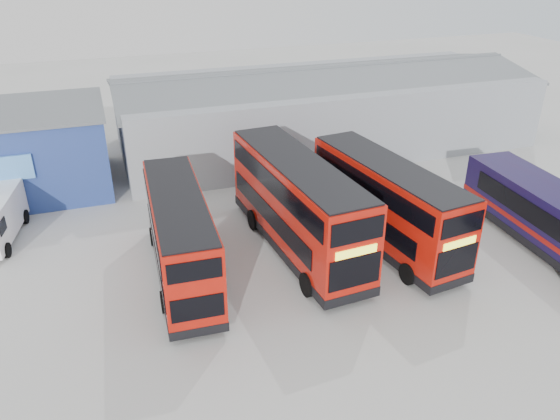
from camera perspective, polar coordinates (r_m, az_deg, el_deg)
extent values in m
plane|color=#A5A5A0|center=(23.74, 5.45, -10.63)|extent=(120.00, 120.00, 0.00)
cube|color=navy|center=(37.46, -26.88, 5.30)|extent=(12.00, 8.00, 5.00)
cube|color=#8E949B|center=(42.13, 4.57, 10.27)|extent=(30.00, 12.00, 5.00)
cube|color=slate|center=(38.96, 6.37, 13.02)|extent=(30.50, 6.33, 1.29)
cube|color=slate|center=(43.96, 3.23, 14.70)|extent=(30.50, 6.33, 1.29)
cube|color=#BA150A|center=(25.16, -10.37, -2.62)|extent=(2.76, 9.88, 3.77)
cube|color=black|center=(26.02, -10.07, -5.89)|extent=(2.80, 9.92, 0.42)
cube|color=black|center=(25.17, -7.52, -3.54)|extent=(0.41, 8.29, 0.89)
cube|color=black|center=(25.00, -12.88, -4.25)|extent=(0.41, 8.29, 0.89)
cube|color=black|center=(24.74, -7.88, 0.05)|extent=(0.45, 9.22, 0.89)
cube|color=black|center=(24.58, -13.32, -0.65)|extent=(0.45, 9.22, 0.89)
cube|color=black|center=(29.77, -11.45, 0.94)|extent=(2.10, 0.14, 1.26)
cube|color=black|center=(29.10, -11.75, 3.91)|extent=(2.10, 0.14, 0.89)
cube|color=yellow|center=(29.43, -11.60, 2.42)|extent=(1.68, 0.11, 0.33)
cube|color=black|center=(21.32, -8.61, -10.11)|extent=(2.05, 0.14, 1.03)
cube|color=black|center=(20.37, -8.93, -6.32)|extent=(2.05, 0.14, 0.84)
cube|color=black|center=(24.30, -10.74, 1.31)|extent=(2.61, 9.73, 0.09)
cylinder|color=black|center=(29.06, -8.74, -2.15)|extent=(0.34, 0.98, 0.97)
cylinder|color=black|center=(28.92, -13.12, -2.72)|extent=(0.34, 0.98, 0.97)
cylinder|color=black|center=(24.10, -6.65, -8.63)|extent=(0.34, 0.98, 0.97)
cylinder|color=black|center=(23.94, -11.98, -9.38)|extent=(0.34, 0.98, 0.97)
cube|color=#BA150A|center=(26.91, 1.84, 0.65)|extent=(3.54, 11.41, 4.34)
cube|color=black|center=(27.82, 1.78, -2.96)|extent=(3.58, 11.46, 0.48)
cube|color=black|center=(27.00, -1.18, -0.45)|extent=(0.79, 9.50, 1.02)
cube|color=black|center=(28.02, 3.97, 0.55)|extent=(0.79, 9.50, 1.02)
cube|color=black|center=(25.86, -0.86, 2.74)|extent=(0.87, 10.57, 1.02)
cube|color=black|center=(26.92, 4.51, 3.66)|extent=(0.87, 10.57, 1.02)
cube|color=black|center=(22.90, 7.83, -6.44)|extent=(2.41, 0.24, 1.45)
cube|color=black|center=(21.91, 8.13, -2.21)|extent=(2.41, 0.24, 1.02)
cube|color=yellow|center=(22.38, 7.99, -4.38)|extent=(1.92, 0.19, 0.37)
cube|color=black|center=(31.90, -2.47, 3.74)|extent=(2.35, 0.24, 1.18)
cube|color=black|center=(31.20, -2.54, 7.00)|extent=(2.35, 0.24, 0.96)
cube|color=black|center=(26.02, 1.91, 4.99)|extent=(3.37, 11.24, 0.11)
cylinder|color=black|center=(24.38, 2.92, -7.79)|extent=(0.43, 1.14, 1.11)
cylinder|color=black|center=(25.45, 8.16, -6.43)|extent=(0.43, 1.14, 1.11)
cylinder|color=black|center=(29.70, -2.78, -1.02)|extent=(0.43, 1.14, 1.11)
cylinder|color=black|center=(30.58, 1.72, -0.13)|extent=(0.43, 1.14, 1.11)
cube|color=#BA150A|center=(28.02, 11.00, 0.80)|extent=(3.79, 10.60, 4.00)
cube|color=black|center=(28.84, 10.70, -2.42)|extent=(3.83, 10.65, 0.44)
cube|color=black|center=(27.83, 8.36, -0.24)|extent=(1.18, 8.72, 0.94)
cube|color=black|center=(29.22, 12.45, 0.75)|extent=(1.18, 8.72, 0.94)
cube|color=black|center=(26.83, 9.07, 2.62)|extent=(1.31, 9.70, 0.94)
cube|color=black|center=(28.26, 13.26, 3.50)|extent=(1.31, 9.70, 0.94)
cube|color=black|center=(24.90, 17.98, -5.09)|extent=(2.21, 0.34, 1.33)
cube|color=black|center=(24.05, 18.57, -1.48)|extent=(2.21, 0.34, 0.94)
cube|color=yellow|center=(24.45, 18.28, -3.32)|extent=(1.77, 0.27, 0.35)
cube|color=black|center=(32.13, 5.44, 3.53)|extent=(2.16, 0.33, 1.09)
cube|color=black|center=(31.48, 5.58, 6.51)|extent=(2.16, 0.33, 0.89)
cube|color=black|center=(27.22, 11.37, 4.63)|extent=(3.62, 10.43, 0.10)
cylinder|color=black|center=(25.82, 13.26, -6.52)|extent=(0.45, 1.06, 1.03)
cylinder|color=black|center=(27.23, 17.18, -5.18)|extent=(0.45, 1.06, 1.03)
cylinder|color=black|center=(30.12, 5.96, -0.81)|extent=(0.45, 1.06, 1.03)
cylinder|color=black|center=(31.33, 9.65, 0.08)|extent=(0.45, 1.06, 1.03)
cube|color=#110C37|center=(30.40, 26.72, -0.84)|extent=(3.24, 11.65, 2.78)
cube|color=black|center=(30.91, 26.27, -2.81)|extent=(3.28, 11.70, 0.42)
cube|color=maroon|center=(30.61, 26.53, -1.67)|extent=(3.27, 11.69, 0.26)
cube|color=black|center=(29.16, 25.32, -0.68)|extent=(0.57, 9.63, 1.00)
cube|color=black|center=(34.32, 20.67, 3.70)|extent=(2.36, 0.18, 1.36)
cylinder|color=black|center=(34.39, 23.59, 0.65)|extent=(0.39, 1.11, 1.09)
cylinder|color=black|center=(32.91, 20.15, 0.15)|extent=(0.39, 1.11, 1.09)
cube|color=black|center=(29.88, -27.00, -1.53)|extent=(0.21, 0.97, 0.65)
cylinder|color=black|center=(30.38, -26.68, -3.78)|extent=(0.38, 0.81, 0.78)
cylinder|color=black|center=(33.50, -25.11, -0.64)|extent=(0.38, 0.81, 0.78)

